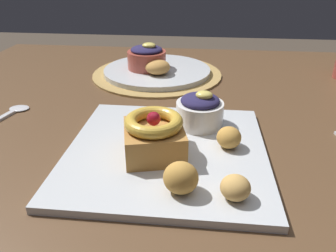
{
  "coord_description": "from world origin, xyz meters",
  "views": [
    {
      "loc": [
        -0.02,
        -0.64,
        1.01
      ],
      "look_at": [
        -0.07,
        -0.18,
        0.77
      ],
      "focal_mm": 35.13,
      "sensor_mm": 36.0,
      "label": 1
    }
  ],
  "objects_px": {
    "fritter_front": "(229,137)",
    "berry_ramekin": "(200,110)",
    "fritter_middle": "(181,178)",
    "back_ramekin": "(147,57)",
    "back_plate": "(157,71)",
    "spoon": "(9,114)",
    "fritter_back": "(235,188)",
    "cake_slice": "(154,135)",
    "back_pastry": "(158,67)",
    "front_plate": "(167,151)"
  },
  "relations": [
    {
      "from": "front_plate",
      "to": "spoon",
      "type": "height_order",
      "value": "front_plate"
    },
    {
      "from": "fritter_front",
      "to": "berry_ramekin",
      "type": "bearing_deg",
      "value": 123.21
    },
    {
      "from": "cake_slice",
      "to": "back_pastry",
      "type": "height_order",
      "value": "cake_slice"
    },
    {
      "from": "cake_slice",
      "to": "spoon",
      "type": "relative_size",
      "value": 0.86
    },
    {
      "from": "back_plate",
      "to": "cake_slice",
      "type": "bearing_deg",
      "value": -82.95
    },
    {
      "from": "fritter_back",
      "to": "spoon",
      "type": "bearing_deg",
      "value": 152.22
    },
    {
      "from": "fritter_front",
      "to": "fritter_back",
      "type": "relative_size",
      "value": 1.04
    },
    {
      "from": "berry_ramekin",
      "to": "fritter_back",
      "type": "height_order",
      "value": "berry_ramekin"
    },
    {
      "from": "fritter_front",
      "to": "back_pastry",
      "type": "xyz_separation_m",
      "value": [
        -0.15,
        0.33,
        0.01
      ]
    },
    {
      "from": "berry_ramekin",
      "to": "spoon",
      "type": "distance_m",
      "value": 0.37
    },
    {
      "from": "cake_slice",
      "to": "back_ramekin",
      "type": "height_order",
      "value": "back_ramekin"
    },
    {
      "from": "berry_ramekin",
      "to": "back_plate",
      "type": "distance_m",
      "value": 0.32
    },
    {
      "from": "berry_ramekin",
      "to": "fritter_front",
      "type": "relative_size",
      "value": 2.09
    },
    {
      "from": "berry_ramekin",
      "to": "fritter_back",
      "type": "distance_m",
      "value": 0.2
    },
    {
      "from": "back_ramekin",
      "to": "back_plate",
      "type": "bearing_deg",
      "value": 2.68
    },
    {
      "from": "cake_slice",
      "to": "back_pastry",
      "type": "bearing_deg",
      "value": 96.69
    },
    {
      "from": "fritter_middle",
      "to": "back_pastry",
      "type": "height_order",
      "value": "fritter_middle"
    },
    {
      "from": "berry_ramekin",
      "to": "fritter_back",
      "type": "bearing_deg",
      "value": -76.29
    },
    {
      "from": "cake_slice",
      "to": "back_plate",
      "type": "bearing_deg",
      "value": 97.05
    },
    {
      "from": "cake_slice",
      "to": "fritter_middle",
      "type": "bearing_deg",
      "value": -61.84
    },
    {
      "from": "berry_ramekin",
      "to": "back_pastry",
      "type": "distance_m",
      "value": 0.28
    },
    {
      "from": "cake_slice",
      "to": "back_plate",
      "type": "xyz_separation_m",
      "value": [
        -0.05,
        0.4,
        -0.03
      ]
    },
    {
      "from": "front_plate",
      "to": "back_ramekin",
      "type": "bearing_deg",
      "value": 103.61
    },
    {
      "from": "front_plate",
      "to": "fritter_middle",
      "type": "height_order",
      "value": "fritter_middle"
    },
    {
      "from": "fritter_front",
      "to": "back_plate",
      "type": "relative_size",
      "value": 0.14
    },
    {
      "from": "back_ramekin",
      "to": "spoon",
      "type": "xyz_separation_m",
      "value": [
        -0.23,
        -0.27,
        -0.04
      ]
    },
    {
      "from": "fritter_front",
      "to": "back_ramekin",
      "type": "bearing_deg",
      "value": 116.99
    },
    {
      "from": "cake_slice",
      "to": "fritter_front",
      "type": "xyz_separation_m",
      "value": [
        0.11,
        0.03,
        -0.01
      ]
    },
    {
      "from": "berry_ramekin",
      "to": "back_pastry",
      "type": "height_order",
      "value": "berry_ramekin"
    },
    {
      "from": "front_plate",
      "to": "spoon",
      "type": "xyz_separation_m",
      "value": [
        -0.32,
        0.11,
        -0.0
      ]
    },
    {
      "from": "fritter_middle",
      "to": "back_plate",
      "type": "bearing_deg",
      "value": 101.08
    },
    {
      "from": "cake_slice",
      "to": "fritter_middle",
      "type": "xyz_separation_m",
      "value": [
        0.05,
        -0.09,
        -0.01
      ]
    },
    {
      "from": "fritter_front",
      "to": "back_plate",
      "type": "bearing_deg",
      "value": 113.61
    },
    {
      "from": "fritter_middle",
      "to": "spoon",
      "type": "xyz_separation_m",
      "value": [
        -0.35,
        0.22,
        -0.03
      ]
    },
    {
      "from": "fritter_middle",
      "to": "fritter_front",
      "type": "bearing_deg",
      "value": 60.42
    },
    {
      "from": "front_plate",
      "to": "berry_ramekin",
      "type": "xyz_separation_m",
      "value": [
        0.05,
        0.08,
        0.03
      ]
    },
    {
      "from": "berry_ramekin",
      "to": "back_ramekin",
      "type": "bearing_deg",
      "value": 115.39
    },
    {
      "from": "spoon",
      "to": "back_ramekin",
      "type": "bearing_deg",
      "value": -27.09
    },
    {
      "from": "fritter_front",
      "to": "back_pastry",
      "type": "distance_m",
      "value": 0.36
    },
    {
      "from": "back_plate",
      "to": "back_pastry",
      "type": "height_order",
      "value": "back_pastry"
    },
    {
      "from": "fritter_back",
      "to": "back_pastry",
      "type": "bearing_deg",
      "value": 109.04
    },
    {
      "from": "cake_slice",
      "to": "berry_ramekin",
      "type": "height_order",
      "value": "cake_slice"
    },
    {
      "from": "back_plate",
      "to": "fritter_back",
      "type": "bearing_deg",
      "value": -71.74
    },
    {
      "from": "cake_slice",
      "to": "fritter_back",
      "type": "relative_size",
      "value": 2.84
    },
    {
      "from": "berry_ramekin",
      "to": "back_ramekin",
      "type": "xyz_separation_m",
      "value": [
        -0.14,
        0.3,
        0.01
      ]
    },
    {
      "from": "cake_slice",
      "to": "berry_ramekin",
      "type": "relative_size",
      "value": 1.3
    },
    {
      "from": "fritter_back",
      "to": "fritter_front",
      "type": "bearing_deg",
      "value": 90.3
    },
    {
      "from": "front_plate",
      "to": "back_ramekin",
      "type": "height_order",
      "value": "back_ramekin"
    },
    {
      "from": "berry_ramekin",
      "to": "fritter_front",
      "type": "distance_m",
      "value": 0.09
    },
    {
      "from": "fritter_middle",
      "to": "back_ramekin",
      "type": "xyz_separation_m",
      "value": [
        -0.12,
        0.49,
        0.01
      ]
    }
  ]
}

